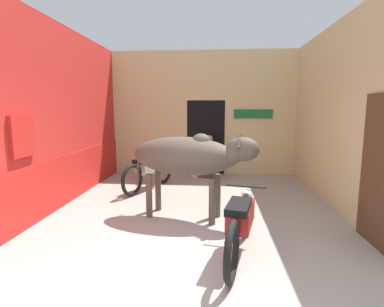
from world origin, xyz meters
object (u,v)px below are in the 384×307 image
motorcycle_near (241,221)px  cow (189,157)px  shopkeeper_seated (209,156)px  plastic_stool (195,170)px  motorcycle_far (149,170)px

motorcycle_near → cow: bearing=121.1°
motorcycle_near → shopkeeper_seated: shopkeeper_seated is taller
motorcycle_near → plastic_stool: bearing=101.4°
motorcycle_near → motorcycle_far: size_ratio=1.05×
shopkeeper_seated → plastic_stool: size_ratio=3.05×
plastic_stool → cow: bearing=-88.0°
motorcycle_far → motorcycle_near: bearing=-58.6°
cow → plastic_stool: bearing=92.0°
plastic_stool → motorcycle_far: bearing=-126.4°
motorcycle_near → shopkeeper_seated: 4.51m
cow → shopkeeper_seated: bearing=85.0°
cow → shopkeeper_seated: cow is taller
cow → motorcycle_far: size_ratio=1.20×
motorcycle_far → plastic_stool: size_ratio=4.90×
cow → plastic_stool: size_ratio=5.88×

